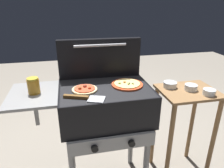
% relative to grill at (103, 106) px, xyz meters
% --- Properties ---
extents(grill, '(0.96, 0.53, 0.90)m').
position_rel_grill_xyz_m(grill, '(0.00, 0.00, 0.00)').
color(grill, black).
rests_on(grill, ground_plane).
extents(grill_lid_open, '(0.63, 0.09, 0.30)m').
position_rel_grill_xyz_m(grill_lid_open, '(0.01, 0.22, 0.30)').
color(grill_lid_open, black).
rests_on(grill_lid_open, grill).
extents(pizza_pepperoni, '(0.17, 0.17, 0.03)m').
position_rel_grill_xyz_m(pizza_pepperoni, '(-0.13, -0.02, 0.15)').
color(pizza_pepperoni, beige).
rests_on(pizza_pepperoni, grill).
extents(pizza_cheese, '(0.22, 0.22, 0.03)m').
position_rel_grill_xyz_m(pizza_cheese, '(0.17, 0.01, 0.15)').
color(pizza_cheese, '#C64723').
rests_on(pizza_cheese, grill).
extents(sauce_jar, '(0.08, 0.08, 0.11)m').
position_rel_grill_xyz_m(sauce_jar, '(-0.46, 0.01, 0.20)').
color(sauce_jar, '#B77A1E').
rests_on(sauce_jar, grill).
extents(spatula, '(0.26, 0.15, 0.02)m').
position_rel_grill_xyz_m(spatula, '(-0.14, -0.15, 0.15)').
color(spatula, '#B7BABF').
rests_on(spatula, grill).
extents(prep_table, '(0.44, 0.36, 0.81)m').
position_rel_grill_xyz_m(prep_table, '(0.67, 0.00, -0.18)').
color(prep_table, olive).
rests_on(prep_table, ground_plane).
extents(topping_bowl_near, '(0.10, 0.10, 0.04)m').
position_rel_grill_xyz_m(topping_bowl_near, '(0.69, 0.01, 0.08)').
color(topping_bowl_near, silver).
rests_on(topping_bowl_near, prep_table).
extents(topping_bowl_far, '(0.11, 0.11, 0.04)m').
position_rel_grill_xyz_m(topping_bowl_far, '(0.56, 0.09, 0.08)').
color(topping_bowl_far, silver).
rests_on(topping_bowl_far, prep_table).
extents(topping_bowl_middle, '(0.09, 0.09, 0.04)m').
position_rel_grill_xyz_m(topping_bowl_middle, '(0.77, -0.10, 0.08)').
color(topping_bowl_middle, silver).
rests_on(topping_bowl_middle, prep_table).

